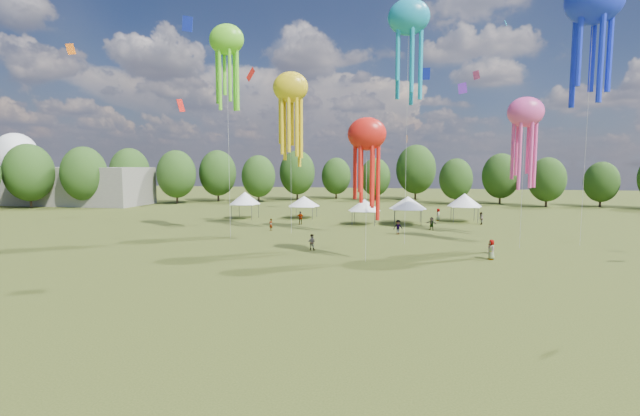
# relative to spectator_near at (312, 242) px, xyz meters

# --- Properties ---
(spectator_near) EXTENTS (0.84, 0.68, 1.65)m
(spectator_near) POSITION_rel_spectator_near_xyz_m (0.00, 0.00, 0.00)
(spectator_near) COLOR gray
(spectator_near) RESTS_ON ground
(spectators_far) EXTENTS (28.68, 28.96, 1.91)m
(spectators_far) POSITION_rel_spectator_near_xyz_m (10.21, 15.60, 0.07)
(spectators_far) COLOR gray
(spectators_far) RESTS_ON ground
(festival_tents) EXTENTS (38.89, 10.88, 4.30)m
(festival_tents) POSITION_rel_spectator_near_xyz_m (2.38, 23.68, 2.25)
(festival_tents) COLOR #47474C
(festival_tents) RESTS_ON ground
(show_kites) EXTENTS (43.55, 17.41, 27.63)m
(show_kites) POSITION_rel_spectator_near_xyz_m (11.76, 6.38, 18.15)
(show_kites) COLOR yellow
(show_kites) RESTS_ON ground
(treeline) EXTENTS (201.57, 95.24, 13.43)m
(treeline) POSITION_rel_spectator_near_xyz_m (3.09, 30.87, 5.72)
(treeline) COLOR #38281C
(treeline) RESTS_ON ground
(hangar) EXTENTS (40.00, 12.00, 8.00)m
(hangar) POSITION_rel_spectator_near_xyz_m (-65.04, 40.35, 3.18)
(hangar) COLOR gray
(hangar) RESTS_ON ground
(radome) EXTENTS (9.00, 9.00, 16.00)m
(radome) POSITION_rel_spectator_near_xyz_m (-81.04, 46.35, 9.16)
(radome) COLOR white
(radome) RESTS_ON ground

